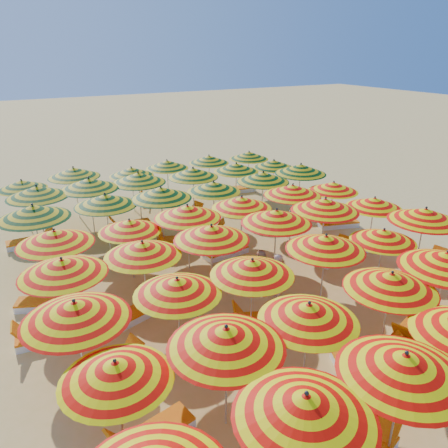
{
  "coord_description": "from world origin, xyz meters",
  "views": [
    {
      "loc": [
        -6.62,
        -11.57,
        7.22
      ],
      "look_at": [
        0.0,
        0.5,
        1.6
      ],
      "focal_mm": 35.0,
      "sensor_mm": 36.0,
      "label": 1
    }
  ],
  "objects": [
    {
      "name": "umbrella_12",
      "position": [
        -5.63,
        -3.36,
        2.14
      ],
      "size": [
        2.74,
        2.74,
        2.43
      ],
      "color": "silver",
      "rests_on": "ground"
    },
    {
      "name": "umbrella_42",
      "position": [
        -5.63,
        7.78,
        1.87
      ],
      "size": [
        2.3,
        2.3,
        2.12
      ],
      "color": "silver",
      "rests_on": "ground"
    },
    {
      "name": "umbrella_45",
      "position": [
        0.88,
        7.84,
        1.92
      ],
      "size": [
        2.46,
        2.46,
        2.18
      ],
      "color": "silver",
      "rests_on": "ground"
    },
    {
      "name": "umbrella_19",
      "position": [
        -3.36,
        -0.93,
        2.02
      ],
      "size": [
        2.32,
        2.32,
        2.29
      ],
      "color": "silver",
      "rests_on": "ground"
    },
    {
      "name": "umbrella_8",
      "position": [
        -1.31,
        -5.59,
        2.02
      ],
      "size": [
        2.18,
        2.18,
        2.29
      ],
      "color": "silver",
      "rests_on": "ground"
    },
    {
      "name": "lounger_7",
      "position": [
        -5.04,
        -3.13,
        0.15
      ],
      "size": [
        1.83,
        1.04,
        0.69
      ],
      "rotation": [
        0.0,
        0.0,
        0.28
      ],
      "color": "white",
      "rests_on": "ground"
    },
    {
      "name": "umbrella_23",
      "position": [
        5.44,
        -1.03,
        1.91
      ],
      "size": [
        2.59,
        2.59,
        2.17
      ],
      "color": "silver",
      "rests_on": "ground"
    },
    {
      "name": "lounger_9",
      "position": [
        6.02,
        -3.29,
        0.15
      ],
      "size": [
        1.82,
        0.96,
        0.69
      ],
      "rotation": [
        0.0,
        0.0,
        0.23
      ],
      "color": "white",
      "rests_on": "ground"
    },
    {
      "name": "umbrella_10",
      "position": [
        3.09,
        -5.61,
        2.18
      ],
      "size": [
        2.83,
        2.83,
        2.48
      ],
      "color": "silver",
      "rests_on": "ground"
    },
    {
      "name": "beachgoer_b",
      "position": [
        0.24,
        -1.45,
        0.67
      ],
      "size": [
        0.75,
        0.81,
        1.34
      ],
      "primitive_type": "imported",
      "rotation": [
        0.0,
        0.0,
        4.25
      ],
      "color": "tan",
      "rests_on": "ground"
    },
    {
      "name": "umbrella_22",
      "position": [
        3.18,
        -0.9,
        2.18
      ],
      "size": [
        2.56,
        2.56,
        2.48
      ],
      "color": "silver",
      "rests_on": "ground"
    },
    {
      "name": "umbrella_35",
      "position": [
        5.48,
        3.38,
        2.15
      ],
      "size": [
        2.67,
        2.67,
        2.44
      ],
      "color": "silver",
      "rests_on": "ground"
    },
    {
      "name": "lounger_18",
      "position": [
        0.55,
        3.18,
        0.15
      ],
      "size": [
        1.82,
        1.23,
        0.69
      ],
      "rotation": [
        0.0,
        0.0,
        -0.42
      ],
      "color": "white",
      "rests_on": "ground"
    },
    {
      "name": "umbrella_44",
      "position": [
        -1.02,
        7.46,
        1.9
      ],
      "size": [
        2.34,
        2.34,
        2.16
      ],
      "color": "silver",
      "rests_on": "ground"
    },
    {
      "name": "beachgoer_a",
      "position": [
        0.33,
        -2.29,
        0.79
      ],
      "size": [
        0.55,
        0.67,
        1.57
      ],
      "primitive_type": "imported",
      "rotation": [
        0.0,
        0.0,
        1.21
      ],
      "color": "tan",
      "rests_on": "ground"
    },
    {
      "name": "umbrella_41",
      "position": [
        5.53,
        5.51,
        1.89
      ],
      "size": [
        2.69,
        2.69,
        2.15
      ],
      "color": "silver",
      "rests_on": "ground"
    },
    {
      "name": "lounger_15",
      "position": [
        0.41,
        1.2,
        0.15
      ],
      "size": [
        1.78,
        0.73,
        0.69
      ],
      "rotation": [
        0.0,
        0.0,
        3.23
      ],
      "color": "white",
      "rests_on": "ground"
    },
    {
      "name": "lounger_17",
      "position": [
        -0.72,
        2.96,
        0.15
      ],
      "size": [
        1.83,
        1.15,
        0.69
      ],
      "rotation": [
        0.0,
        0.0,
        2.79
      ],
      "color": "white",
      "rests_on": "ground"
    },
    {
      "name": "umbrella_21",
      "position": [
        1.14,
        -0.94,
        2.15
      ],
      "size": [
        2.87,
        2.87,
        2.44
      ],
      "color": "silver",
      "rests_on": "ground"
    },
    {
      "name": "lounger_10",
      "position": [
        -6.1,
        -1.01,
        0.15
      ],
      "size": [
        1.78,
        0.76,
        0.69
      ],
      "rotation": [
        0.0,
        0.0,
        3.03
      ],
      "color": "white",
      "rests_on": "ground"
    },
    {
      "name": "umbrella_30",
      "position": [
        -5.67,
        3.18,
        2.18
      ],
      "size": [
        2.88,
        2.88,
        2.48
      ],
      "color": "silver",
      "rests_on": "ground"
    },
    {
      "name": "umbrella_47",
      "position": [
        5.35,
        7.53,
        1.92
      ],
      "size": [
        2.65,
        2.65,
        2.18
      ],
      "color": "silver",
      "rests_on": "ground"
    },
    {
      "name": "umbrella_16",
      "position": [
        3.49,
        -3.25,
        1.87
      ],
      "size": [
        2.64,
        2.64,
        2.13
      ],
      "color": "silver",
      "rests_on": "ground"
    },
    {
      "name": "lounger_14",
      "position": [
        -5.87,
        0.69,
        0.15
      ],
      "size": [
        1.82,
        1.19,
        0.69
      ],
      "rotation": [
        0.0,
        0.0,
        -0.39
      ],
      "color": "white",
      "rests_on": "ground"
    },
    {
      "name": "umbrella_25",
      "position": [
        -3.07,
        1.2,
        1.89
      ],
      "size": [
        2.45,
        2.45,
        2.15
      ],
      "color": "silver",
      "rests_on": "ground"
    },
    {
      "name": "umbrella_27",
      "position": [
        1.01,
        1.03,
        2.03
      ],
      "size": [
        2.7,
        2.7,
        2.31
      ],
      "color": "silver",
      "rests_on": "ground"
    },
    {
      "name": "umbrella_38",
      "position": [
        -1.3,
        5.58,
        2.13
      ],
      "size": [
        2.94,
        2.94,
        2.42
      ],
      "color": "silver",
      "rests_on": "ground"
    },
    {
      "name": "umbrella_28",
      "position": [
        3.42,
        1.23,
        2.08
      ],
      "size": [
        2.34,
        2.34,
        2.36
      ],
      "color": "silver",
      "rests_on": "ground"
    },
    {
      "name": "umbrella_20",
      "position": [
        -1.27,
        -1.05,
        2.12
      ],
      "size": [
        2.64,
        2.64,
        2.41
      ],
      "color": "silver",
      "rests_on": "ground"
    },
    {
      "name": "lounger_20",
      "position": [
        -5.77,
        5.64,
        0.15
      ],
      "size": [
        1.74,
        0.59,
        0.69
      ],
      "rotation": [
        0.0,
        0.0,
        -0.01
      ],
      "color": "white",
      "rests_on": "ground"
    },
    {
      "name": "umbrella_26",
      "position": [
        -1.15,
        0.94,
        2.11
      ],
      "size": [
        2.64,
        2.64,
        2.4
      ],
      "color": "silver",
      "rests_on": "ground"
    },
    {
      "name": "umbrella_18",
      "position": [
        -5.51,
        -1.09,
        2.08
      ],
      "size": [
        2.77,
        2.77,
        2.37
      ],
      "color": "silver",
      "rests_on": "ground"
    },
    {
      "name": "umbrella_34",
      "position": [
        3.42,
        3.29,
        2.09
      ],
      "size": [
        2.93,
        2.93,
        2.37
      ],
      "color": "silver",
      "rests_on": "ground"
    },
    {
      "name": "lounger_21",
      "position": [
        -1.9,
        5.43,
        0.15
      ],
      "size": [
        1.76,
        0.68,
        0.69
      ],
      "rotation": [
        0.0,
        0.0,
        3.08
      ],
      "color": "white",
      "rests_on": "ground"
    },
    {
      "name": "lounger_13",
      "position": [
        4.94,
        -0.9,
        0.15
      ],
      "size": [
        1.76,
        0.68,
        0.69
      ],
      "rotation": [
        0.0,
        0.0,
        -0.06
      ],
      "color": "white",
      "rests_on": "ground"
    },
    {
      "name": "lounger_23",
      "position": [
        0.28,
        7.8,
        0.15
      ],
      "size": [
        1.82,
        1.19,
        0.69
      ],
      "rotation": [
        0.0,
        0.0,
        2.75
      ],
      "color": "white",
      "rests_on": "ground"
    },
    {
      "name": "lounger_19",
      "position": [
        5.98,
        3.36,
        0.15
      ],
      "size": [
        1.77,
        0.69,
        0.69
      ],
      "rotation": [
        0.0,
        0.0,
        3.2
      ],
      "color": "white",
      "rests_on": "ground"
    },
    {
      "name": "lounger_24",
      "position": [
        4.85,
        7.55,
        0.15
      ],
      "size": [
        1.8,
        0.86,
        0.69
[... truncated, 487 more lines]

